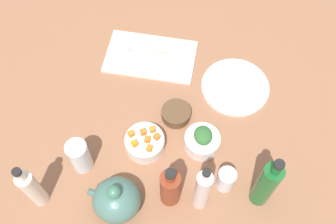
{
  "coord_description": "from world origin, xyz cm",
  "views": [
    {
      "loc": [
        -14.33,
        65.32,
        127.58
      ],
      "look_at": [
        0.0,
        0.0,
        8.0
      ],
      "focal_mm": 42.4,
      "sensor_mm": 36.0,
      "label": 1
    }
  ],
  "objects": [
    {
      "name": "teapot",
      "position": [
        8.69,
        33.86,
        9.02
      ],
      "size": [
        16.56,
        14.54,
        15.38
      ],
      "color": "#467063",
      "rests_on": "tabletop"
    },
    {
      "name": "drinking_glass_0",
      "position": [
        23.94,
        22.98,
        9.96
      ],
      "size": [
        6.89,
        6.89,
        13.92
      ],
      "primitive_type": "cylinder",
      "color": "white",
      "rests_on": "tabletop"
    },
    {
      "name": "cutting_board",
      "position": [
        12.5,
        -25.17,
        3.5
      ],
      "size": [
        35.12,
        21.8,
        1.0
      ],
      "primitive_type": "cube",
      "rotation": [
        0.0,
        0.0,
        0.04
      ],
      "color": "silver",
      "rests_on": "tabletop"
    },
    {
      "name": "bottle_2",
      "position": [
        -16.34,
        27.33,
        14.75
      ],
      "size": [
        4.78,
        4.78,
        27.22
      ],
      "color": "silver",
      "rests_on": "tabletop"
    },
    {
      "name": "bowl_carrots",
      "position": [
        5.33,
        12.19,
        5.81
      ],
      "size": [
        13.29,
        13.29,
        5.62
      ],
      "primitive_type": "cylinder",
      "color": "white",
      "rests_on": "tabletop"
    },
    {
      "name": "dumpling_1",
      "position": [
        21.04,
        -24.41,
        5.22
      ],
      "size": [
        4.53,
        4.28,
        2.44
      ],
      "primitive_type": "pyramid",
      "rotation": [
        0.0,
        0.0,
        0.12
      ],
      "color": "beige",
      "rests_on": "cutting_board"
    },
    {
      "name": "bottle_1",
      "position": [
        33.49,
        37.11,
        13.19
      ],
      "size": [
        5.14,
        5.14,
        24.54
      ],
      "color": "beige",
      "rests_on": "tabletop"
    },
    {
      "name": "carrot_cube_2",
      "position": [
        2.86,
        15.34,
        9.52
      ],
      "size": [
        1.92,
        1.92,
        1.8
      ],
      "primitive_type": "cube",
      "rotation": [
        0.0,
        0.0,
        1.5
      ],
      "color": "orange",
      "rests_on": "bowl_carrots"
    },
    {
      "name": "carrot_cube_3",
      "position": [
        10.04,
        11.52,
        9.52
      ],
      "size": [
        2.54,
        2.54,
        1.8
      ],
      "primitive_type": "cube",
      "rotation": [
        0.0,
        0.0,
        0.83
      ],
      "color": "orange",
      "rests_on": "bowl_carrots"
    },
    {
      "name": "dumpling_2",
      "position": [
        13.93,
        -26.73,
        5.35
      ],
      "size": [
        7.68,
        7.52,
        2.71
      ],
      "primitive_type": "pyramid",
      "rotation": [
        0.0,
        0.0,
        5.75
      ],
      "color": "beige",
      "rests_on": "cutting_board"
    },
    {
      "name": "tofu_cube_4",
      "position": [
        -19.56,
        -19.4,
        5.3
      ],
      "size": [
        2.78,
        2.78,
        2.2
      ],
      "primitive_type": "cube",
      "rotation": [
        0.0,
        0.0,
        1.25
      ],
      "color": "white",
      "rests_on": "plate_tofu"
    },
    {
      "name": "carrot_cube_1",
      "position": [
        4.24,
        12.44,
        9.52
      ],
      "size": [
        1.93,
        1.93,
        1.8
      ],
      "primitive_type": "cube",
      "rotation": [
        0.0,
        0.0,
        1.65
      ],
      "color": "orange",
      "rests_on": "bowl_carrots"
    },
    {
      "name": "tofu_cube_1",
      "position": [
        -22.7,
        -23.29,
        5.3
      ],
      "size": [
        2.98,
        2.98,
        2.2
      ],
      "primitive_type": "cube",
      "rotation": [
        0.0,
        0.0,
        1.08
      ],
      "color": "white",
      "rests_on": "plate_tofu"
    },
    {
      "name": "tofu_cube_0",
      "position": [
        -23.14,
        -16.73,
        5.3
      ],
      "size": [
        2.76,
        2.76,
        2.2
      ],
      "primitive_type": "cube",
      "rotation": [
        0.0,
        0.0,
        0.3
      ],
      "color": "white",
      "rests_on": "plate_tofu"
    },
    {
      "name": "dumpling_0",
      "position": [
        8.2,
        -25.64,
        5.11
      ],
      "size": [
        6.1,
        5.93,
        2.21
      ],
      "primitive_type": "pyramid",
      "rotation": [
        0.0,
        0.0,
        6.0
      ],
      "color": "beige",
      "rests_on": "cutting_board"
    },
    {
      "name": "carrot_cube_4",
      "position": [
        1.45,
        10.78,
        9.52
      ],
      "size": [
        2.49,
        2.49,
        1.8
      ],
      "primitive_type": "cube",
      "rotation": [
        0.0,
        0.0,
        0.99
      ],
      "color": "orange",
      "rests_on": "bowl_carrots"
    },
    {
      "name": "bottle_0",
      "position": [
        -6.75,
        27.7,
        12.19
      ],
      "size": [
        6.29,
        6.29,
        21.79
      ],
      "color": "maroon",
      "rests_on": "tabletop"
    },
    {
      "name": "tofu_cube_2",
      "position": [
        -26.81,
        -20.31,
        5.3
      ],
      "size": [
        2.87,
        2.87,
        2.2
      ],
      "primitive_type": "cube",
      "rotation": [
        0.0,
        0.0,
        2.75
      ],
      "color": "white",
      "rests_on": "plate_tofu"
    },
    {
      "name": "carrot_cube_0",
      "position": [
        8.02,
        14.73,
        9.52
      ],
      "size": [
        2.54,
        2.54,
        1.8
      ],
      "primitive_type": "cube",
      "rotation": [
        0.0,
        0.0,
        2.33
      ],
      "color": "orange",
      "rests_on": "bowl_carrots"
    },
    {
      "name": "drinking_glass_1",
      "position": [
        -23.13,
        19.88,
        7.75
      ],
      "size": [
        5.74,
        5.74,
        9.51
      ],
      "primitive_type": "cylinder",
      "color": "white",
      "rests_on": "tabletop"
    },
    {
      "name": "carrot_cube_6",
      "position": [
        3.52,
        8.41,
        9.52
      ],
      "size": [
        2.4,
        2.4,
        1.8
      ],
      "primitive_type": "cube",
      "rotation": [
        0.0,
        0.0,
        0.44
      ],
      "color": "orange",
      "rests_on": "bowl_carrots"
    },
    {
      "name": "tofu_cube_3",
      "position": [
        -18.95,
        -13.85,
        5.3
      ],
      "size": [
        2.8,
        2.8,
        2.2
      ],
      "primitive_type": "cube",
      "rotation": [
        0.0,
        0.0,
        1.91
      ],
      "color": "white",
      "rests_on": "plate_tofu"
    },
    {
      "name": "bowl_greens",
      "position": [
        -13.44,
        7.58,
        5.88
      ],
      "size": [
        12.04,
        12.04,
        5.76
      ],
      "primitive_type": "cylinder",
      "color": "white",
      "rests_on": "tabletop"
    },
    {
      "name": "carrot_cube_5",
      "position": [
        6.31,
        10.07,
        9.52
      ],
      "size": [
        2.45,
        2.45,
        1.8
      ],
      "primitive_type": "cube",
      "rotation": [
        0.0,
        0.0,
        2.08
      ],
      "color": "orange",
      "rests_on": "bowl_carrots"
    },
    {
      "name": "plate_tofu",
      "position": [
        -21.6,
        -18.26,
        3.6
      ],
      "size": [
        25.13,
        25.13,
        1.2
      ],
      "primitive_type": "cylinder",
      "color": "white",
      "rests_on": "tabletop"
    },
    {
      "name": "tabletop",
      "position": [
        0.0,
        0.0,
        1.5
      ],
      "size": [
        190.0,
        190.0,
        3.0
      ],
      "primitive_type": "cube",
      "color": "#926143",
      "rests_on": "ground"
    },
    {
      "name": "chopped_greens_mound",
      "position": [
        -13.44,
        7.58,
        10.66
      ],
      "size": [
        7.93,
        8.55,
        3.79
      ],
      "primitive_type": "ellipsoid",
      "rotation": [
        0.0,
        0.0,
        1.89
      ],
      "color": "#30682F",
      "rests_on": "bowl_greens"
    },
    {
      "name": "bottle_3",
      "position": [
        -34.41,
        21.66,
        15.29
      ],
      "size": [
        5.92,
        5.92,
        28.54
      ],
      "color": "#196128",
      "rests_on": "tabletop"
    },
    {
      "name": "bowl_small_side",
      "position": [
        -2.58,
        -1.6,
        4.99
      ],
      "size": [
        10.4,
        10.4,
        3.97
      ],
      "primitive_type": "cylinder",
      "color": "brown",
      "rests_on": "tabletop"
    }
  ]
}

